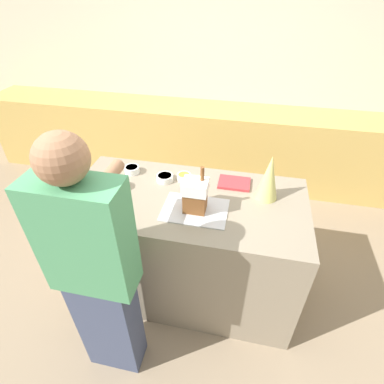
# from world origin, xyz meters

# --- Properties ---
(ground_plane) EXTENTS (12.00, 12.00, 0.00)m
(ground_plane) POSITION_xyz_m (0.00, 0.00, 0.00)
(ground_plane) COLOR gray
(wall_back) EXTENTS (8.00, 0.05, 2.60)m
(wall_back) POSITION_xyz_m (0.00, 2.11, 1.30)
(wall_back) COLOR beige
(wall_back) RESTS_ON ground_plane
(back_cabinet_block) EXTENTS (6.00, 0.60, 0.93)m
(back_cabinet_block) POSITION_xyz_m (0.00, 1.79, 0.47)
(back_cabinet_block) COLOR tan
(back_cabinet_block) RESTS_ON ground_plane
(kitchen_island) EXTENTS (1.70, 0.85, 0.96)m
(kitchen_island) POSITION_xyz_m (0.00, 0.00, 0.48)
(kitchen_island) COLOR gray
(kitchen_island) RESTS_ON ground_plane
(baking_tray) EXTENTS (0.43, 0.31, 0.01)m
(baking_tray) POSITION_xyz_m (0.09, -0.12, 0.96)
(baking_tray) COLOR silver
(baking_tray) RESTS_ON kitchen_island
(gingerbread_house) EXTENTS (0.16, 0.13, 0.32)m
(gingerbread_house) POSITION_xyz_m (0.09, -0.12, 1.09)
(gingerbread_house) COLOR brown
(gingerbread_house) RESTS_ON baking_tray
(decorative_tree) EXTENTS (0.15, 0.15, 0.33)m
(decorative_tree) POSITION_xyz_m (0.55, 0.13, 1.12)
(decorative_tree) COLOR #DBD675
(decorative_tree) RESTS_ON kitchen_island
(candy_bowl_behind_tray) EXTENTS (0.13, 0.13, 0.05)m
(candy_bowl_behind_tray) POSITION_xyz_m (-0.20, 0.18, 0.98)
(candy_bowl_behind_tray) COLOR white
(candy_bowl_behind_tray) RESTS_ON kitchen_island
(candy_bowl_near_tray_right) EXTENTS (0.12, 0.12, 0.05)m
(candy_bowl_near_tray_right) POSITION_xyz_m (-0.49, 0.23, 0.99)
(candy_bowl_near_tray_right) COLOR white
(candy_bowl_near_tray_right) RESTS_ON kitchen_island
(candy_bowl_beside_tree) EXTENTS (0.11, 0.11, 0.05)m
(candy_bowl_beside_tree) POSITION_xyz_m (-0.06, 0.22, 0.98)
(candy_bowl_beside_tree) COLOR white
(candy_bowl_beside_tree) RESTS_ON kitchen_island
(candy_bowl_far_left) EXTENTS (0.12, 0.12, 0.04)m
(candy_bowl_far_left) POSITION_xyz_m (-0.65, 0.03, 0.98)
(candy_bowl_far_left) COLOR white
(candy_bowl_far_left) RESTS_ON kitchen_island
(candy_bowl_front_corner) EXTENTS (0.11, 0.11, 0.04)m
(candy_bowl_front_corner) POSITION_xyz_m (-0.49, 0.02, 0.98)
(candy_bowl_front_corner) COLOR silver
(candy_bowl_front_corner) RESTS_ON kitchen_island
(cookbook) EXTENTS (0.23, 0.17, 0.02)m
(cookbook) POSITION_xyz_m (0.32, 0.24, 0.97)
(cookbook) COLOR #B23338
(cookbook) RESTS_ON kitchen_island
(person) EXTENTS (0.46, 0.58, 1.75)m
(person) POSITION_xyz_m (-0.34, -0.70, 0.91)
(person) COLOR #424C6B
(person) RESTS_ON ground_plane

